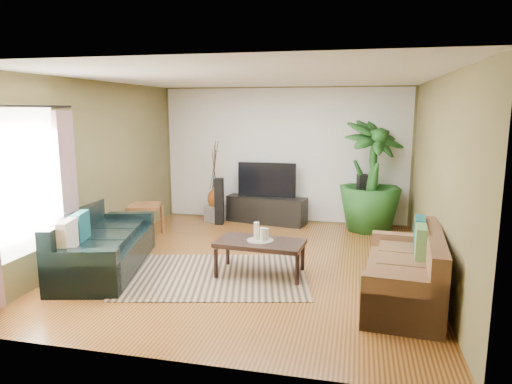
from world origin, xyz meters
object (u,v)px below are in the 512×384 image
(speaker_right, at_px, (362,201))
(pedestal, at_px, (215,213))
(potted_plant, at_px, (370,176))
(sofa_left, at_px, (105,240))
(sofa_right, at_px, (403,267))
(speaker_left, at_px, (219,201))
(vase, at_px, (215,199))
(coffee_table, at_px, (260,258))
(side_table, at_px, (145,220))
(television, at_px, (267,180))
(tv_stand, at_px, (267,210))

(speaker_right, bearing_deg, pedestal, 165.10)
(potted_plant, bearing_deg, sofa_left, -140.68)
(sofa_right, xyz_separation_m, speaker_left, (-3.24, 3.06, 0.04))
(sofa_right, height_order, speaker_left, speaker_left)
(potted_plant, height_order, vase, potted_plant)
(speaker_right, bearing_deg, coffee_table, -132.50)
(potted_plant, bearing_deg, side_table, -161.69)
(vase, bearing_deg, side_table, -124.22)
(sofa_right, distance_m, vase, 4.71)
(speaker_right, bearing_deg, sofa_right, -99.40)
(sofa_right, height_order, coffee_table, sofa_right)
(speaker_left, height_order, speaker_right, speaker_right)
(pedestal, bearing_deg, sofa_left, -102.07)
(sofa_right, bearing_deg, potted_plant, -169.05)
(speaker_right, bearing_deg, potted_plant, -63.69)
(coffee_table, xyz_separation_m, television, (-0.50, 2.92, 0.63))
(sofa_right, bearing_deg, tv_stand, -140.41)
(television, height_order, speaker_left, television)
(television, xyz_separation_m, potted_plant, (2.00, -0.14, 0.16))
(sofa_right, xyz_separation_m, side_table, (-4.29, 1.94, -0.13))
(coffee_table, xyz_separation_m, speaker_left, (-1.39, 2.59, 0.22))
(sofa_left, relative_size, tv_stand, 1.37)
(coffee_table, relative_size, side_table, 2.04)
(tv_stand, bearing_deg, vase, -162.45)
(coffee_table, bearing_deg, speaker_right, 69.61)
(sofa_right, relative_size, side_table, 3.22)
(sofa_left, xyz_separation_m, tv_stand, (1.71, 3.18, -0.16))
(sofa_left, distance_m, side_table, 1.75)
(side_table, bearing_deg, sofa_left, -81.85)
(coffee_table, bearing_deg, vase, 123.79)
(potted_plant, relative_size, vase, 5.05)
(television, bearing_deg, sofa_right, -55.38)
(television, relative_size, speaker_right, 1.13)
(sofa_left, height_order, television, television)
(sofa_left, bearing_deg, sofa_right, -106.50)
(vase, bearing_deg, television, 6.77)
(side_table, bearing_deg, pedestal, 55.78)
(speaker_right, height_order, side_table, speaker_right)
(sofa_right, distance_m, potted_plant, 3.32)
(tv_stand, relative_size, vase, 3.89)
(vase, bearing_deg, pedestal, 0.00)
(coffee_table, bearing_deg, television, 104.38)
(television, bearing_deg, pedestal, -173.23)
(potted_plant, xyz_separation_m, pedestal, (-3.05, 0.01, -0.87))
(sofa_left, height_order, potted_plant, potted_plant)
(sofa_right, height_order, tv_stand, sofa_right)
(tv_stand, height_order, pedestal, tv_stand)
(television, xyz_separation_m, speaker_left, (-0.90, -0.33, -0.41))
(tv_stand, height_order, television, television)
(television, distance_m, pedestal, 1.28)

